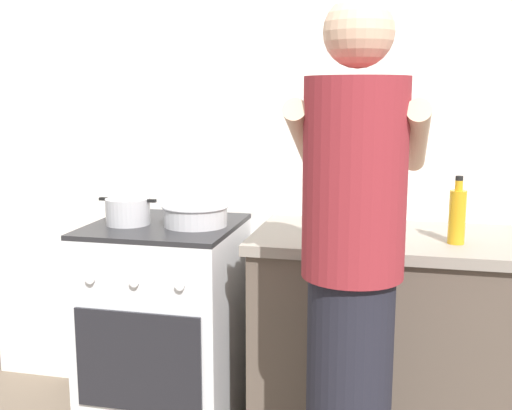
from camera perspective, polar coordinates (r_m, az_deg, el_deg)
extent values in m
cube|color=silver|center=(2.77, 4.85, 6.33)|extent=(3.20, 0.10, 2.50)
cube|color=brown|center=(2.58, 11.30, -12.88)|extent=(0.96, 0.56, 0.86)
cube|color=gray|center=(2.45, 11.66, -3.12)|extent=(1.00, 0.60, 0.04)
cube|color=silver|center=(2.75, -8.15, -11.12)|extent=(0.60, 0.60, 0.88)
cube|color=#232326|center=(2.62, -8.40, -1.91)|extent=(0.60, 0.60, 0.02)
cube|color=black|center=(2.50, -10.76, -13.96)|extent=(0.51, 0.01, 0.40)
cylinder|color=silver|center=(2.46, -14.93, -6.56)|extent=(0.04, 0.01, 0.04)
cylinder|color=silver|center=(2.38, -11.07, -6.95)|extent=(0.04, 0.01, 0.04)
cylinder|color=silver|center=(2.31, -6.97, -7.33)|extent=(0.04, 0.01, 0.04)
cylinder|color=#B2B2B7|center=(2.62, -11.63, -0.57)|extent=(0.18, 0.18, 0.11)
cube|color=black|center=(2.66, -13.74, 0.55)|extent=(0.04, 0.02, 0.01)
cube|color=black|center=(2.57, -9.53, 0.38)|extent=(0.04, 0.02, 0.01)
cylinder|color=#B7B7BC|center=(2.56, -5.55, -0.94)|extent=(0.26, 0.26, 0.08)
torus|color=#B7B7BC|center=(2.55, -5.56, -0.09)|extent=(0.27, 0.27, 0.01)
cylinder|color=silver|center=(2.61, 6.80, -0.12)|extent=(0.10, 0.10, 0.14)
cylinder|color=#9E7547|center=(2.62, 7.28, 1.66)|extent=(0.03, 0.03, 0.27)
sphere|color=#9E7547|center=(2.60, 7.35, 4.83)|extent=(0.03, 0.03, 0.03)
cylinder|color=silver|center=(2.61, 6.84, 1.65)|extent=(0.04, 0.01, 0.27)
sphere|color=silver|center=(2.59, 6.91, 4.86)|extent=(0.03, 0.03, 0.03)
cylinder|color=white|center=(2.60, 6.50, 1.48)|extent=(0.03, 0.05, 0.25)
sphere|color=white|center=(2.58, 6.56, 4.43)|extent=(0.03, 0.03, 0.03)
cylinder|color=silver|center=(2.58, 7.13, 1.43)|extent=(0.03, 0.02, 0.25)
sphere|color=silver|center=(2.56, 7.20, 4.45)|extent=(0.03, 0.03, 0.03)
cylinder|color=silver|center=(2.60, 7.27, 1.69)|extent=(0.02, 0.05, 0.28)
sphere|color=silver|center=(2.58, 7.35, 5.03)|extent=(0.03, 0.03, 0.03)
cylinder|color=black|center=(2.60, 6.83, 1.75)|extent=(0.07, 0.05, 0.28)
sphere|color=black|center=(2.58, 6.90, 5.08)|extent=(0.03, 0.03, 0.03)
cylinder|color=silver|center=(2.40, 10.55, -1.96)|extent=(0.04, 0.04, 0.07)
cylinder|color=red|center=(2.39, 10.59, -0.88)|extent=(0.04, 0.04, 0.02)
cylinder|color=gold|center=(2.34, 17.90, -1.07)|extent=(0.06, 0.06, 0.19)
cylinder|color=gold|center=(2.32, 18.06, 1.71)|extent=(0.03, 0.03, 0.04)
cylinder|color=black|center=(2.32, 18.09, 2.35)|extent=(0.03, 0.03, 0.02)
cylinder|color=maroon|center=(1.82, 9.00, 2.39)|extent=(0.30, 0.30, 0.58)
sphere|color=#D3AA8C|center=(1.81, 9.37, 15.35)|extent=(0.20, 0.20, 0.20)
cylinder|color=#D3AA8C|center=(1.97, 4.42, 6.27)|extent=(0.07, 0.41, 0.24)
cylinder|color=#D3AA8C|center=(1.94, 14.43, 5.94)|extent=(0.07, 0.41, 0.24)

